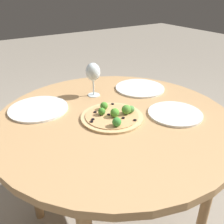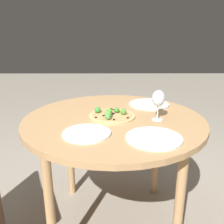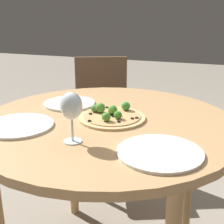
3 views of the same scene
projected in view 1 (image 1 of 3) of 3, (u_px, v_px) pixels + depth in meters
The scene contains 6 objects.
dining_table at pixel (114, 131), 1.16m from camera, with size 1.07×1.07×0.76m.
pizza at pixel (113, 116), 1.10m from camera, with size 0.28×0.28×0.06m.
wine_glass at pixel (93, 73), 1.26m from camera, with size 0.07×0.07×0.18m.
plate_near at pixel (38, 109), 1.17m from camera, with size 0.28×0.28×0.01m.
plate_far at pixel (175, 114), 1.13m from camera, with size 0.24×0.24×0.01m.
plate_side at pixel (140, 88), 1.40m from camera, with size 0.27×0.27×0.01m.
Camera 1 is at (-0.82, 0.55, 1.30)m, focal length 40.00 mm.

